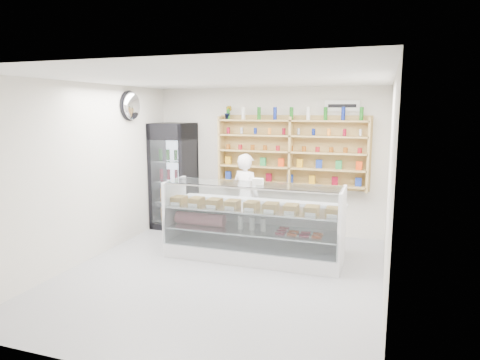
% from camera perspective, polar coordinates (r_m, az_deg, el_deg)
% --- Properties ---
extents(room, '(5.00, 5.00, 5.00)m').
position_cam_1_polar(room, '(6.03, -2.61, -0.05)').
color(room, '#99999D').
rests_on(room, ground).
extents(display_counter, '(2.83, 0.84, 1.23)m').
position_cam_1_polar(display_counter, '(6.96, 1.75, -7.70)').
color(display_counter, white).
rests_on(display_counter, floor).
extents(shop_worker, '(0.68, 0.56, 1.60)m').
position_cam_1_polar(shop_worker, '(7.85, 0.79, -2.27)').
color(shop_worker, white).
rests_on(shop_worker, floor).
extents(drinks_cooler, '(0.77, 0.75, 2.12)m').
position_cam_1_polar(drinks_cooler, '(8.75, -8.83, 0.59)').
color(drinks_cooler, black).
rests_on(drinks_cooler, floor).
extents(wall_shelving, '(2.84, 0.28, 1.33)m').
position_cam_1_polar(wall_shelving, '(8.09, 6.78, 3.71)').
color(wall_shelving, tan).
rests_on(wall_shelving, back_wall).
extents(potted_plant, '(0.16, 0.14, 0.26)m').
position_cam_1_polar(potted_plant, '(8.40, -1.60, 8.98)').
color(potted_plant, '#1E6626').
rests_on(potted_plant, wall_shelving).
extents(security_mirror, '(0.15, 0.50, 0.50)m').
position_cam_1_polar(security_mirror, '(8.01, -14.23, 9.57)').
color(security_mirror, silver).
rests_on(security_mirror, left_wall).
extents(wall_sign, '(0.62, 0.03, 0.20)m').
position_cam_1_polar(wall_sign, '(8.04, 13.46, 9.60)').
color(wall_sign, white).
rests_on(wall_sign, back_wall).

